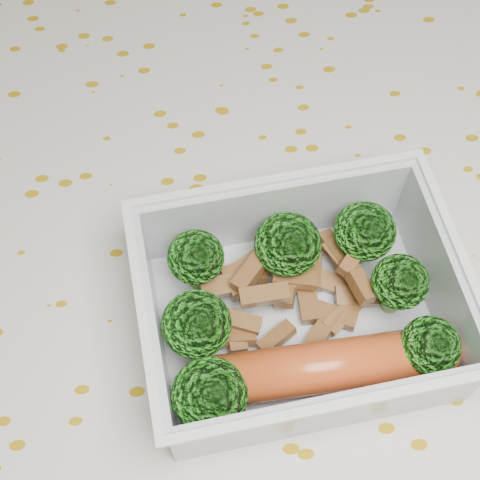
{
  "coord_description": "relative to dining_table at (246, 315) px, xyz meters",
  "views": [
    {
      "loc": [
        -0.02,
        -0.2,
        1.15
      ],
      "look_at": [
        -0.0,
        0.0,
        0.78
      ],
      "focal_mm": 50.0,
      "sensor_mm": 36.0,
      "label": 1
    }
  ],
  "objects": [
    {
      "name": "ground_plane",
      "position": [
        0.0,
        0.0,
        -0.67
      ],
      "size": [
        4.0,
        4.0,
        0.0
      ],
      "primitive_type": "plane",
      "color": "olive",
      "rests_on": "ground"
    },
    {
      "name": "sausage",
      "position": [
        0.03,
        -0.08,
        0.12
      ],
      "size": [
        0.16,
        0.04,
        0.03
      ],
      "color": "#AE4119",
      "rests_on": "lunch_container"
    },
    {
      "name": "dining_table",
      "position": [
        0.0,
        0.0,
        0.0
      ],
      "size": [
        1.4,
        0.9,
        0.75
      ],
      "color": "brown",
      "rests_on": "ground"
    },
    {
      "name": "tablecloth",
      "position": [
        0.0,
        0.0,
        0.05
      ],
      "size": [
        1.46,
        0.96,
        0.19
      ],
      "color": "beige",
      "rests_on": "dining_table"
    },
    {
      "name": "meat_pile",
      "position": [
        0.02,
        -0.03,
        0.11
      ],
      "size": [
        0.11,
        0.08,
        0.03
      ],
      "color": "brown",
      "rests_on": "lunch_container"
    },
    {
      "name": "lunch_container",
      "position": [
        0.03,
        -0.05,
        0.11
      ],
      "size": [
        0.2,
        0.16,
        0.06
      ],
      "color": "silver",
      "rests_on": "tablecloth"
    },
    {
      "name": "broccoli_florets",
      "position": [
        0.02,
        -0.04,
        0.12
      ],
      "size": [
        0.17,
        0.13,
        0.05
      ],
      "color": "#608C3F",
      "rests_on": "lunch_container"
    }
  ]
}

